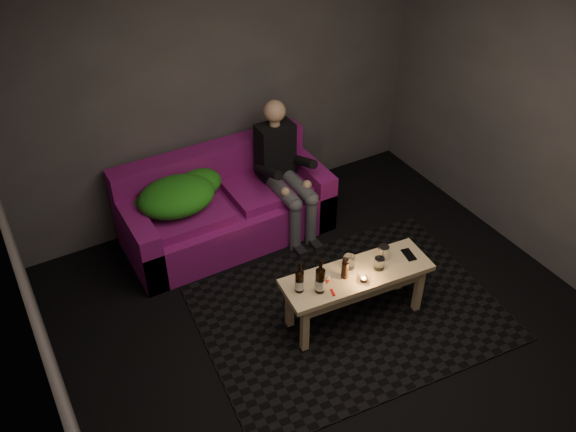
# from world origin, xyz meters

# --- Properties ---
(floor) EXTENTS (4.50, 4.50, 0.00)m
(floor) POSITION_xyz_m (0.00, 0.00, 0.00)
(floor) COLOR black
(floor) RESTS_ON ground
(room) EXTENTS (4.50, 4.50, 4.50)m
(room) POSITION_xyz_m (0.00, 0.47, 1.64)
(room) COLOR silver
(room) RESTS_ON ground
(rug) EXTENTS (2.50, 1.92, 0.01)m
(rug) POSITION_xyz_m (0.18, 0.38, 0.01)
(rug) COLOR black
(rug) RESTS_ON floor
(sofa) EXTENTS (1.86, 0.84, 0.80)m
(sofa) POSITION_xyz_m (-0.24, 1.82, 0.29)
(sofa) COLOR #7E106A
(sofa) RESTS_ON floor
(green_blanket) EXTENTS (0.82, 0.56, 0.28)m
(green_blanket) POSITION_xyz_m (-0.65, 1.81, 0.60)
(green_blanket) COLOR #227916
(green_blanket) RESTS_ON sofa
(person) EXTENTS (0.33, 0.77, 1.24)m
(person) POSITION_xyz_m (0.29, 1.66, 0.64)
(person) COLOR black
(person) RESTS_ON sofa
(coffee_table) EXTENTS (1.21, 0.48, 0.48)m
(coffee_table) POSITION_xyz_m (0.18, 0.33, 0.40)
(coffee_table) COLOR #DAB27F
(coffee_table) RESTS_ON rug
(beer_bottle_a) EXTENTS (0.07, 0.07, 0.26)m
(beer_bottle_a) POSITION_xyz_m (-0.29, 0.39, 0.58)
(beer_bottle_a) COLOR black
(beer_bottle_a) RESTS_ON coffee_table
(beer_bottle_b) EXTENTS (0.08, 0.08, 0.30)m
(beer_bottle_b) POSITION_xyz_m (-0.17, 0.31, 0.59)
(beer_bottle_b) COLOR black
(beer_bottle_b) RESTS_ON coffee_table
(salt_shaker) EXTENTS (0.04, 0.04, 0.08)m
(salt_shaker) POSITION_xyz_m (-0.07, 0.36, 0.52)
(salt_shaker) COLOR silver
(salt_shaker) RESTS_ON coffee_table
(pepper_mill) EXTENTS (0.05, 0.05, 0.14)m
(pepper_mill) POSITION_xyz_m (0.07, 0.34, 0.55)
(pepper_mill) COLOR black
(pepper_mill) RESTS_ON coffee_table
(tumbler_back) EXTENTS (0.11, 0.11, 0.11)m
(tumbler_back) POSITION_xyz_m (0.16, 0.42, 0.53)
(tumbler_back) COLOR white
(tumbler_back) RESTS_ON coffee_table
(tealight) EXTENTS (0.06, 0.06, 0.04)m
(tealight) POSITION_xyz_m (0.17, 0.23, 0.50)
(tealight) COLOR white
(tealight) RESTS_ON coffee_table
(tumbler_front) EXTENTS (0.08, 0.08, 0.10)m
(tumbler_front) POSITION_xyz_m (0.35, 0.29, 0.53)
(tumbler_front) COLOR white
(tumbler_front) RESTS_ON coffee_table
(steel_cup) EXTENTS (0.10, 0.10, 0.12)m
(steel_cup) POSITION_xyz_m (0.45, 0.37, 0.54)
(steel_cup) COLOR silver
(steel_cup) RESTS_ON coffee_table
(smartphone) EXTENTS (0.10, 0.16, 0.01)m
(smartphone) POSITION_xyz_m (0.65, 0.30, 0.49)
(smartphone) COLOR black
(smartphone) RESTS_ON coffee_table
(red_lighter) EXTENTS (0.04, 0.07, 0.01)m
(red_lighter) POSITION_xyz_m (-0.10, 0.24, 0.49)
(red_lighter) COLOR red
(red_lighter) RESTS_ON coffee_table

